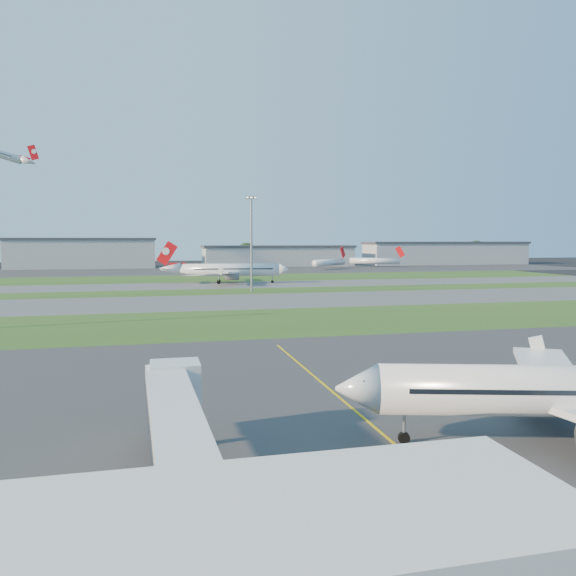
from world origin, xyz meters
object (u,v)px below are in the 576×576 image
object	(u,v)px
airliner_taxiing	(229,270)
mini_jet_near	(329,262)
mini_jet_far	(375,261)
jet_bridge	(179,449)
light_mast_centre	(251,237)

from	to	relation	value
airliner_taxiing	mini_jet_near	xyz separation A→B (m)	(59.30, 78.79, -1.03)
airliner_taxiing	mini_jet_near	bearing A→B (deg)	-119.57
airliner_taxiing	mini_jet_far	size ratio (longest dim) A/B	1.51
airliner_taxiing	mini_jet_far	distance (m)	129.44
jet_bridge	mini_jet_near	world-z (taller)	mini_jet_near
mini_jet_near	light_mast_centre	bearing A→B (deg)	-158.55
jet_bridge	light_mast_centre	size ratio (longest dim) A/B	1.04
mini_jet_near	mini_jet_far	world-z (taller)	same
mini_jet_far	light_mast_centre	distance (m)	152.83
jet_bridge	mini_jet_near	bearing A→B (deg)	70.61
mini_jet_near	airliner_taxiing	bearing A→B (deg)	-168.02
mini_jet_near	jet_bridge	bearing A→B (deg)	-150.44
mini_jet_far	light_mast_centre	xyz separation A→B (m)	(-87.13, -125.03, 11.53)
jet_bridge	airliner_taxiing	distance (m)	156.11
airliner_taxiing	mini_jet_near	distance (m)	98.61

